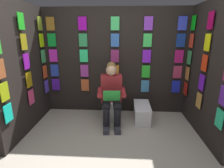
{
  "coord_description": "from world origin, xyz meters",
  "views": [
    {
      "loc": [
        -0.15,
        2.04,
        1.71
      ],
      "look_at": [
        0.02,
        -0.91,
        0.85
      ],
      "focal_mm": 28.2,
      "sensor_mm": 36.0,
      "label": 1
    }
  ],
  "objects": [
    {
      "name": "person_reading",
      "position": [
        0.04,
        -1.09,
        0.6
      ],
      "size": [
        0.55,
        0.71,
        1.19
      ],
      "rotation": [
        0.0,
        0.0,
        0.08
      ],
      "color": "maroon",
      "rests_on": "ground"
    },
    {
      "name": "ground_plane",
      "position": [
        0.0,
        0.0,
        0.0
      ],
      "size": [
        30.0,
        30.0,
        0.0
      ],
      "primitive_type": "plane",
      "color": "#B2A899"
    },
    {
      "name": "display_wall_right",
      "position": [
        1.55,
        -0.83,
        1.11
      ],
      "size": [
        0.14,
        1.66,
        2.21
      ],
      "color": "black",
      "rests_on": "ground"
    },
    {
      "name": "toilet",
      "position": [
        0.05,
        -1.32,
        0.33
      ],
      "size": [
        0.42,
        0.57,
        0.77
      ],
      "rotation": [
        0.0,
        0.0,
        0.08
      ],
      "color": "white",
      "rests_on": "ground"
    },
    {
      "name": "comic_longbox_near",
      "position": [
        -0.57,
        -1.24,
        0.17
      ],
      "size": [
        0.33,
        0.65,
        0.33
      ],
      "rotation": [
        0.0,
        0.0,
        -0.02
      ],
      "color": "silver",
      "rests_on": "ground"
    },
    {
      "name": "display_wall_left",
      "position": [
        -1.55,
        -0.83,
        1.11
      ],
      "size": [
        0.14,
        1.66,
        2.21
      ],
      "color": "black",
      "rests_on": "ground"
    },
    {
      "name": "display_wall_back",
      "position": [
        -0.0,
        -1.71,
        1.11
      ],
      "size": [
        3.1,
        0.14,
        2.21
      ],
      "color": "black",
      "rests_on": "ground"
    }
  ]
}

